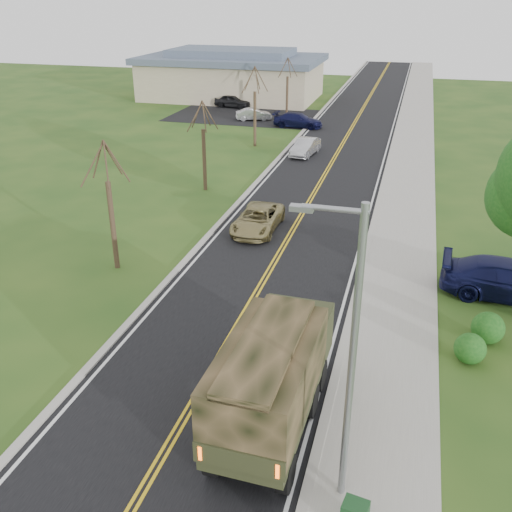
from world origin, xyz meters
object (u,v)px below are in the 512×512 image
at_px(suv_champagne, 258,219).
at_px(pickup_navy, 510,280).
at_px(sedan_silver, 305,147).
at_px(military_truck, 273,372).

height_order(suv_champagne, pickup_navy, pickup_navy).
bearing_deg(sedan_silver, military_truck, -72.90).
height_order(suv_champagne, sedan_silver, sedan_silver).
relative_size(military_truck, suv_champagne, 1.46).
xyz_separation_m(sedan_silver, pickup_navy, (12.73, -20.42, 0.16)).
bearing_deg(military_truck, sedan_silver, 100.85).
xyz_separation_m(suv_champagne, sedan_silver, (-0.52, 16.05, 0.01)).
height_order(military_truck, sedan_silver, military_truck).
distance_m(military_truck, pickup_navy, 12.88).
xyz_separation_m(suv_champagne, pickup_navy, (12.20, -4.37, 0.17)).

